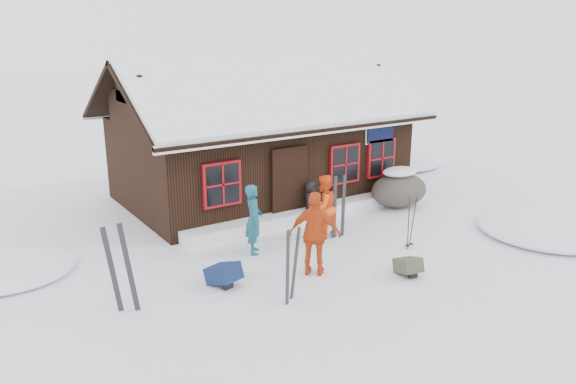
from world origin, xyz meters
The scene contains 15 objects.
ground centered at (0.00, 0.00, 0.00)m, with size 120.00×120.00×0.00m, color white.
mountain_hut centered at (1.50, 4.98, 1.58)m, with size 8.90×6.09×4.42m.
snow_drift centered at (1.50, 2.25, 0.17)m, with size 7.60×0.60×0.35m, color white.
snow_mounds centered at (1.65, 1.86, 0.00)m, with size 20.60×13.20×0.48m.
skier_teal centered at (-1.04, 1.00, 0.83)m, with size 0.61×0.40×1.66m, color #144E63.
skier_orange_left centered at (0.93, 0.93, 0.81)m, with size 0.78×0.61×1.61m, color #F84A11.
skier_orange_right centered at (-0.56, -0.75, 0.92)m, with size 1.07×0.45×1.83m, color #C13F13.
skier_crouched centered at (1.42, 2.19, 0.55)m, with size 0.54×0.35×1.10m, color black.
boulder centered at (4.33, 1.76, 0.53)m, with size 1.80×1.35×1.05m.
ski_pair_left centered at (-1.64, -1.46, 0.70)m, with size 0.46×0.21×1.51m.
ski_pair_mid centered at (-4.49, -0.12, 0.84)m, with size 0.58×0.21×1.77m.
ski_pair_right centered at (1.27, 0.75, 0.77)m, with size 0.39×0.05×1.65m.
ski_poles centered at (2.22, -0.78, 0.63)m, with size 0.24×0.12×1.33m.
backpack_blue centered at (-2.43, -0.16, 0.18)m, with size 0.49×0.65×0.35m, color #101E45.
backpack_olive centered at (1.06, -1.89, 0.15)m, with size 0.43×0.56×0.31m, color #3E412E.
Camera 1 is at (-7.14, -9.64, 5.06)m, focal length 35.00 mm.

